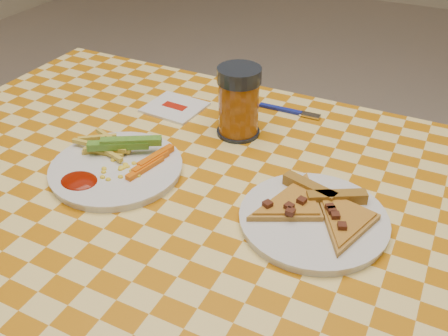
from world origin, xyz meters
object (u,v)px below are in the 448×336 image
(table, at_px, (206,230))
(plate_left, at_px, (117,169))
(drink_glass, at_px, (239,103))
(plate_right, at_px, (313,220))

(table, distance_m, plate_left, 0.19)
(table, height_order, plate_left, plate_left)
(drink_glass, bearing_deg, plate_left, -121.73)
(plate_left, height_order, plate_right, same)
(plate_left, relative_size, drink_glass, 1.65)
(table, bearing_deg, drink_glass, 100.26)
(table, xyz_separation_m, drink_glass, (-0.04, 0.22, 0.14))
(table, distance_m, drink_glass, 0.26)
(table, xyz_separation_m, plate_right, (0.18, 0.02, 0.08))
(plate_right, distance_m, drink_glass, 0.31)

